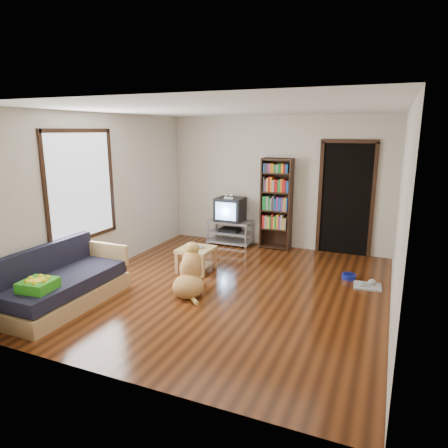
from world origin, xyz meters
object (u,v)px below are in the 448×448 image
at_px(grey_rag, 367,286).
at_px(tv_stand, 230,231).
at_px(green_cushion, 38,285).
at_px(crt_tv, 231,209).
at_px(bookshelf, 277,199).
at_px(coffee_table, 196,255).
at_px(sofa, 64,286).
at_px(laptop, 195,248).
at_px(dog_bowl, 349,276).
at_px(dog, 190,275).

distance_m(grey_rag, tv_stand, 3.15).
height_order(green_cushion, crt_tv, crt_tv).
relative_size(bookshelf, coffee_table, 3.27).
relative_size(crt_tv, sofa, 0.32).
bearing_deg(tv_stand, sofa, -105.02).
distance_m(laptop, dog_bowl, 2.54).
xyz_separation_m(green_cushion, dog, (1.28, 1.54, -0.21)).
bearing_deg(green_cushion, coffee_table, 61.49).
height_order(laptop, sofa, sofa).
bearing_deg(tv_stand, grey_rag, -26.15).
xyz_separation_m(bookshelf, sofa, (-1.92, -3.72, -0.74)).
bearing_deg(dog, dog_bowl, 35.05).
xyz_separation_m(tv_stand, bookshelf, (0.95, 0.09, 0.73)).
height_order(green_cushion, dog, dog).
height_order(dog_bowl, bookshelf, bookshelf).
height_order(dog_bowl, dog, dog).
bearing_deg(grey_rag, green_cushion, -143.01).
distance_m(sofa, dog, 1.74).
bearing_deg(dog_bowl, tv_stand, 155.76).
distance_m(green_cushion, grey_rag, 4.61).
bearing_deg(tv_stand, laptop, -87.16).
height_order(coffee_table, dog, dog).
relative_size(green_cushion, grey_rag, 0.94).
bearing_deg(bookshelf, tv_stand, -174.37).
bearing_deg(crt_tv, dog, -80.79).
distance_m(dog_bowl, tv_stand, 2.77).
bearing_deg(sofa, laptop, 60.29).
bearing_deg(dog_bowl, coffee_table, -165.97).
height_order(dog_bowl, tv_stand, tv_stand).
bearing_deg(green_cushion, dog_bowl, 34.60).
xyz_separation_m(laptop, tv_stand, (-0.09, 1.77, -0.14)).
height_order(tv_stand, bookshelf, bookshelf).
height_order(laptop, dog, dog).
distance_m(dog_bowl, crt_tv, 2.86).
height_order(green_cushion, sofa, sofa).
distance_m(tv_stand, crt_tv, 0.47).
bearing_deg(tv_stand, dog, -80.71).
bearing_deg(dog, grey_rag, 26.98).
relative_size(dog_bowl, coffee_table, 0.40).
bearing_deg(green_cushion, laptop, 61.24).
bearing_deg(grey_rag, bookshelf, 141.65).
relative_size(bookshelf, sofa, 1.00).
distance_m(laptop, crt_tv, 1.82).
bearing_deg(crt_tv, dog_bowl, -24.65).
bearing_deg(dog_bowl, sofa, -144.42).
bearing_deg(bookshelf, sofa, -117.32).
bearing_deg(tv_stand, coffee_table, -87.12).
bearing_deg(bookshelf, grey_rag, -38.35).
distance_m(crt_tv, dog, 2.70).
xyz_separation_m(crt_tv, dog, (0.43, -2.62, -0.47)).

